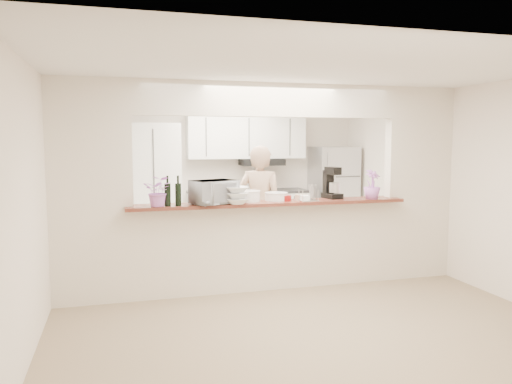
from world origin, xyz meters
name	(u,v)px	position (x,y,z in m)	size (l,w,h in m)	color
floor	(269,288)	(0.00, 0.00, 0.00)	(6.00, 6.00, 0.00)	gray
tile_overlay	(239,259)	(0.00, 1.55, 0.01)	(5.00, 2.90, 0.01)	beige
partition	(269,169)	(0.00, 0.00, 1.48)	(5.00, 0.15, 2.50)	silver
bar_counter	(269,243)	(0.00, 0.00, 0.58)	(3.40, 0.38, 1.09)	silver
kitchen_cabinets	(212,189)	(-0.19, 2.72, 0.97)	(3.15, 0.62, 2.25)	white
refrigerator	(333,193)	(2.05, 2.65, 0.85)	(0.75, 0.70, 1.70)	#B4B4B9
flower_left	(159,191)	(-1.33, -0.15, 1.26)	(0.31, 0.27, 0.34)	#D671BC
wine_bottle_a	(178,194)	(-1.12, -0.15, 1.22)	(0.07, 0.07, 0.34)	black
wine_bottle_b	(168,194)	(-1.23, -0.15, 1.22)	(0.07, 0.07, 0.34)	black
toaster_oven	(214,192)	(-0.70, -0.10, 1.23)	(0.50, 0.34, 0.28)	silver
serving_bowls	(237,196)	(-0.45, -0.17, 1.19)	(0.27, 0.27, 0.20)	white
plate_stack_a	(249,196)	(-0.25, 0.03, 1.16)	(0.29, 0.29, 0.13)	white
plate_stack_b	(276,196)	(0.10, 0.03, 1.14)	(0.28, 0.28, 0.10)	white
red_bowl	(286,198)	(0.20, -0.03, 1.12)	(0.14, 0.14, 0.07)	maroon
tan_bowl	(301,197)	(0.40, -0.03, 1.13)	(0.15, 0.15, 0.07)	beige
utensil_caddy	(308,194)	(0.45, -0.15, 1.18)	(0.23, 0.14, 0.21)	silver
stand_mixer	(332,184)	(0.85, 0.06, 1.27)	(0.21, 0.29, 0.40)	black
flower_right	(372,184)	(1.30, -0.15, 1.27)	(0.21, 0.21, 0.37)	#B864B9
person	(260,209)	(0.12, 0.80, 0.87)	(0.64, 0.42, 1.75)	tan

